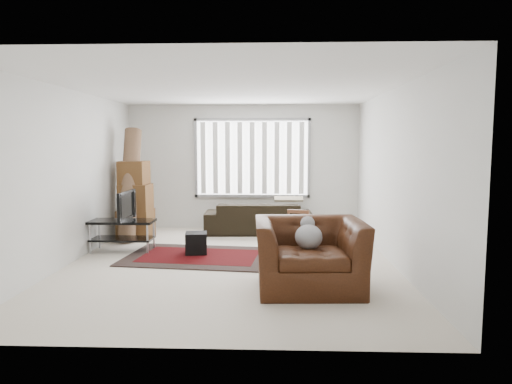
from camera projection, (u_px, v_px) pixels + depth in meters
room at (235, 150)px, 7.44m from camera, size 6.00×6.02×2.71m
persian_rug at (199, 256)px, 7.50m from camera, size 2.53×1.82×0.02m
tv_stand at (122, 229)px, 7.88m from camera, size 1.09×0.49×0.54m
tv at (122, 206)px, 7.84m from camera, size 0.11×0.88×0.51m
subwoofer at (196, 243)px, 7.66m from camera, size 0.40×0.40×0.35m
moving_boxes at (135, 202)px, 8.97m from camera, size 0.65×0.59×1.52m
white_flatpack at (131, 219)px, 9.03m from camera, size 0.59×0.28×0.73m
rolled_rug at (130, 184)px, 8.80m from camera, size 0.36×1.01×2.18m
sofa at (258, 213)px, 9.50m from camera, size 2.23×1.03×0.85m
side_chair at (295, 231)px, 7.61m from camera, size 0.51×0.51×0.74m
armchair at (309, 249)px, 5.83m from camera, size 1.42×1.25×1.01m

